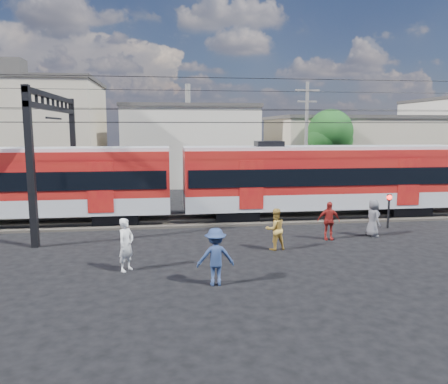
{
  "coord_description": "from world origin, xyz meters",
  "views": [
    {
      "loc": [
        -4.25,
        -16.1,
        5.19
      ],
      "look_at": [
        -1.42,
        5.0,
        2.07
      ],
      "focal_mm": 35.0,
      "sensor_mm": 36.0,
      "label": 1
    }
  ],
  "objects_px": {
    "pedestrian_a": "(126,245)",
    "crossing_signal": "(389,205)",
    "pedestrian_c": "(216,257)",
    "commuter_train": "(326,177)"
  },
  "relations": [
    {
      "from": "pedestrian_a",
      "to": "pedestrian_c",
      "type": "xyz_separation_m",
      "value": [
        3.07,
        -1.91,
        -0.01
      ]
    },
    {
      "from": "pedestrian_c",
      "to": "pedestrian_a",
      "type": "bearing_deg",
      "value": -33.18
    },
    {
      "from": "pedestrian_a",
      "to": "crossing_signal",
      "type": "bearing_deg",
      "value": -32.58
    },
    {
      "from": "pedestrian_c",
      "to": "crossing_signal",
      "type": "height_order",
      "value": "pedestrian_c"
    },
    {
      "from": "commuter_train",
      "to": "pedestrian_a",
      "type": "xyz_separation_m",
      "value": [
        -10.69,
        -8.29,
        -1.43
      ]
    },
    {
      "from": "crossing_signal",
      "to": "commuter_train",
      "type": "bearing_deg",
      "value": 126.52
    },
    {
      "from": "commuter_train",
      "to": "crossing_signal",
      "type": "bearing_deg",
      "value": -53.48
    },
    {
      "from": "commuter_train",
      "to": "pedestrian_c",
      "type": "height_order",
      "value": "commuter_train"
    },
    {
      "from": "pedestrian_a",
      "to": "pedestrian_c",
      "type": "height_order",
      "value": "pedestrian_a"
    },
    {
      "from": "pedestrian_c",
      "to": "crossing_signal",
      "type": "distance_m",
      "value": 12.2
    }
  ]
}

